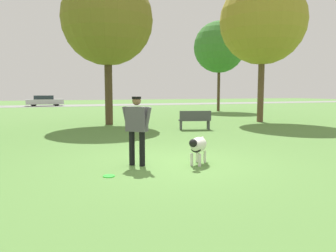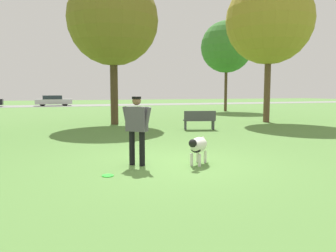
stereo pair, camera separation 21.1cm
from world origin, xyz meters
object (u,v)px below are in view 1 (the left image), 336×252
object	(u,v)px
tree_near_right	(263,22)
parked_car_silver	(44,101)
frisbee	(109,176)
dog	(198,146)
tree_mid_center	(107,20)
person	(137,125)
tree_far_right	(219,47)
park_bench	(195,120)

from	to	relation	value
tree_near_right	parked_car_silver	world-z (taller)	tree_near_right
frisbee	tree_near_right	world-z (taller)	tree_near_right
dog	tree_mid_center	distance (m)	11.10
dog	frisbee	xyz separation A→B (m)	(-2.14, -0.31, -0.43)
tree_mid_center	tree_near_right	size ratio (longest dim) A/B	0.97
person	tree_far_right	world-z (taller)	tree_far_right
tree_mid_center	park_bench	distance (m)	6.79
dog	tree_near_right	bearing A→B (deg)	179.66
dog	tree_mid_center	xyz separation A→B (m)	(0.03, 10.01, 4.80)
tree_mid_center	tree_near_right	xyz separation A→B (m)	(8.11, -1.70, 0.22)
person	park_bench	xyz separation A→B (m)	(4.41, 5.85, -0.48)
person	tree_mid_center	bearing A→B (deg)	125.58
tree_mid_center	park_bench	world-z (taller)	tree_mid_center
dog	parked_car_silver	world-z (taller)	parked_car_silver
tree_mid_center	tree_near_right	distance (m)	8.29
tree_far_right	tree_mid_center	size ratio (longest dim) A/B	1.01
tree_near_right	parked_car_silver	bearing A→B (deg)	112.38
frisbee	tree_far_right	bearing A→B (deg)	53.84
tree_mid_center	tree_near_right	world-z (taller)	tree_near_right
person	dog	world-z (taller)	person
frisbee	tree_near_right	distance (m)	14.48
park_bench	frisbee	bearing A→B (deg)	67.22
person	parked_car_silver	xyz separation A→B (m)	(-1.16, 33.71, -0.31)
person	parked_car_silver	world-z (taller)	person
tree_mid_center	dog	bearing A→B (deg)	-90.19
person	parked_car_silver	bearing A→B (deg)	135.67
dog	frisbee	world-z (taller)	dog
tree_far_right	tree_mid_center	xyz separation A→B (m)	(-11.12, -7.87, -0.18)
tree_far_right	tree_mid_center	world-z (taller)	tree_far_right
person	park_bench	bearing A→B (deg)	96.69
frisbee	park_bench	bearing A→B (deg)	51.64
park_bench	parked_car_silver	bearing A→B (deg)	-63.12
frisbee	tree_far_right	size ratio (longest dim) A/B	0.03
tree_far_right	tree_mid_center	distance (m)	13.62
tree_far_right	tree_near_right	world-z (taller)	tree_near_right
parked_car_silver	tree_near_right	bearing A→B (deg)	-68.55
tree_far_right	park_bench	world-z (taller)	tree_far_right
parked_car_silver	tree_far_right	bearing A→B (deg)	-50.95
tree_far_right	parked_car_silver	xyz separation A→B (m)	(-13.64, 16.26, -4.80)
tree_mid_center	parked_car_silver	size ratio (longest dim) A/B	1.82
person	parked_car_silver	distance (m)	33.73
dog	tree_mid_center	size ratio (longest dim) A/B	0.11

